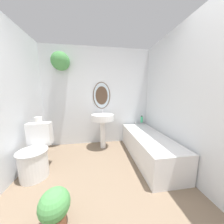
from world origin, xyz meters
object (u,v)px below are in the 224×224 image
(bathtub, at_px, (148,145))
(pedestal_sink, at_px, (103,121))
(toilet_paper_roll, at_px, (38,120))
(potted_plant, at_px, (55,207))
(toilet, at_px, (36,155))
(shampoo_bottle, at_px, (142,119))

(bathtub, bearing_deg, pedestal_sink, 146.93)
(bathtub, relative_size, toilet_paper_roll, 14.87)
(potted_plant, bearing_deg, toilet_paper_roll, 118.17)
(toilet, distance_m, potted_plant, 1.02)
(toilet, height_order, bathtub, toilet)
(toilet, xyz_separation_m, potted_plant, (0.56, -0.84, -0.09))
(pedestal_sink, height_order, potted_plant, pedestal_sink)
(shampoo_bottle, height_order, potted_plant, shampoo_bottle)
(bathtub, xyz_separation_m, potted_plant, (-1.44, -1.04, -0.02))
(pedestal_sink, height_order, bathtub, pedestal_sink)
(pedestal_sink, bearing_deg, toilet, -145.86)
(toilet, bearing_deg, potted_plant, -56.25)
(toilet, bearing_deg, pedestal_sink, 34.14)
(pedestal_sink, distance_m, potted_plant, 1.75)
(toilet, relative_size, toilet_paper_roll, 7.30)
(potted_plant, xyz_separation_m, toilet_paper_roll, (-0.56, 1.05, 0.62))
(toilet, distance_m, bathtub, 2.01)
(shampoo_bottle, distance_m, potted_plant, 2.34)
(pedestal_sink, bearing_deg, potted_plant, -109.32)
(pedestal_sink, xyz_separation_m, potted_plant, (-0.56, -1.60, -0.42))
(bathtub, bearing_deg, toilet_paper_roll, 179.59)
(toilet, xyz_separation_m, bathtub, (2.00, 0.19, -0.06))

